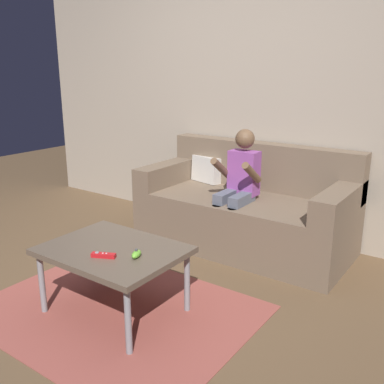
# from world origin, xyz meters

# --- Properties ---
(ground_plane) EXTENTS (9.96, 9.96, 0.00)m
(ground_plane) POSITION_xyz_m (0.00, 0.00, 0.00)
(ground_plane) COLOR brown
(wall_back) EXTENTS (4.98, 0.05, 2.50)m
(wall_back) POSITION_xyz_m (0.00, 1.86, 1.25)
(wall_back) COLOR #B2A38E
(wall_back) RESTS_ON ground
(couch) EXTENTS (1.73, 0.80, 0.84)m
(couch) POSITION_xyz_m (0.24, 1.46, 0.30)
(couch) COLOR #75604C
(couch) RESTS_ON ground
(person_seated_on_couch) EXTENTS (0.33, 0.40, 1.00)m
(person_seated_on_couch) POSITION_xyz_m (0.26, 1.29, 0.57)
(person_seated_on_couch) COLOR slate
(person_seated_on_couch) RESTS_ON ground
(coffee_table) EXTENTS (0.81, 0.62, 0.42)m
(coffee_table) POSITION_xyz_m (0.11, 0.07, 0.38)
(coffee_table) COLOR brown
(coffee_table) RESTS_ON ground
(area_rug) EXTENTS (1.63, 1.27, 0.01)m
(area_rug) POSITION_xyz_m (0.11, 0.07, 0.00)
(area_rug) COLOR #9E4C42
(area_rug) RESTS_ON ground
(game_remote_red_near_edge) EXTENTS (0.14, 0.09, 0.03)m
(game_remote_red_near_edge) POSITION_xyz_m (0.16, -0.06, 0.43)
(game_remote_red_near_edge) COLOR red
(game_remote_red_near_edge) RESTS_ON coffee_table
(nunchuk_lime) EXTENTS (0.07, 0.10, 0.05)m
(nunchuk_lime) POSITION_xyz_m (0.31, 0.05, 0.44)
(nunchuk_lime) COLOR #72C638
(nunchuk_lime) RESTS_ON coffee_table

